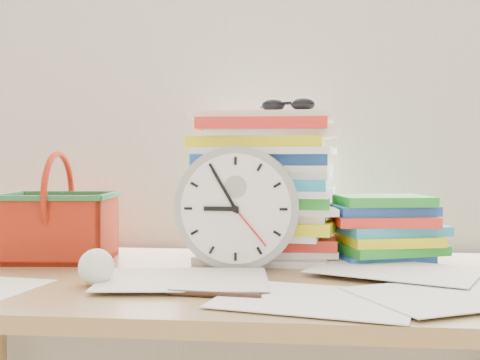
# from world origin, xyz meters

# --- Properties ---
(curtain) EXTENTS (2.40, 0.01, 2.50)m
(curtain) POSITION_xyz_m (0.00, 1.98, 1.30)
(curtain) COLOR beige
(curtain) RESTS_ON room_shell
(desk) EXTENTS (1.40, 0.70, 0.75)m
(desk) POSITION_xyz_m (0.00, 1.60, 0.68)
(desk) COLOR olive
(desk) RESTS_ON ground
(paper_stack) EXTENTS (0.35, 0.29, 0.35)m
(paper_stack) POSITION_xyz_m (0.07, 1.82, 0.92)
(paper_stack) COLOR white
(paper_stack) RESTS_ON desk
(clock) EXTENTS (0.27, 0.05, 0.27)m
(clock) POSITION_xyz_m (0.02, 1.67, 0.88)
(clock) COLOR gray
(clock) RESTS_ON desk
(sunglasses) EXTENTS (0.17, 0.16, 0.04)m
(sunglasses) POSITION_xyz_m (0.13, 1.77, 1.11)
(sunglasses) COLOR black
(sunglasses) RESTS_ON paper_stack
(book_stack) EXTENTS (0.30, 0.26, 0.15)m
(book_stack) POSITION_xyz_m (0.35, 1.80, 0.83)
(book_stack) COLOR white
(book_stack) RESTS_ON desk
(basket) EXTENTS (0.27, 0.22, 0.25)m
(basket) POSITION_xyz_m (-0.41, 1.74, 0.88)
(basket) COLOR red
(basket) RESTS_ON desk
(crumpled_ball) EXTENTS (0.07, 0.07, 0.07)m
(crumpled_ball) POSITION_xyz_m (-0.23, 1.48, 0.78)
(crumpled_ball) COLOR white
(crumpled_ball) RESTS_ON desk
(pen) EXTENTS (0.17, 0.03, 0.01)m
(pen) POSITION_xyz_m (0.01, 1.40, 0.76)
(pen) COLOR black
(pen) RESTS_ON desk
(scattered_papers) EXTENTS (1.26, 0.42, 0.02)m
(scattered_papers) POSITION_xyz_m (0.00, 1.60, 0.76)
(scattered_papers) COLOR white
(scattered_papers) RESTS_ON desk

